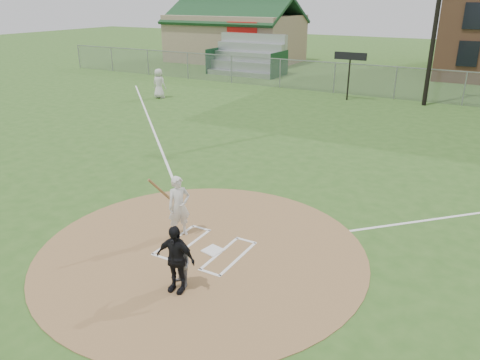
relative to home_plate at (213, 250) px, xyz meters
The scene contains 13 objects.
ground 0.29m from the home_plate, 148.50° to the right, with size 140.00×140.00×0.00m, color #30581E.
dirt_circle 0.29m from the home_plate, 148.50° to the right, with size 8.40×8.40×0.02m, color #987248.
home_plate is the anchor object (origin of this frame).
foul_line_third 12.80m from the home_plate, 136.24° to the left, with size 0.10×24.00×0.01m, color white.
catcher 1.76m from the home_plate, 82.90° to the right, with size 0.55×0.43×1.13m, color slate.
umpire 1.99m from the home_plate, 83.33° to the right, with size 0.93×0.39×1.58m, color black.
ondeck_player 19.96m from the home_plate, 132.34° to the left, with size 0.90×0.59×1.85m, color silver.
batters_boxes 0.24m from the home_plate, behind, with size 2.08×1.88×0.01m.
batter_at_plate 1.55m from the home_plate, 166.09° to the left, with size 0.82×1.05×1.78m.
outfield_fence 21.87m from the home_plate, 90.64° to the left, with size 56.08×0.08×2.03m.
bleachers 29.27m from the home_plate, 116.95° to the left, with size 6.08×3.20×3.20m.
clubhouse 37.64m from the home_plate, 119.04° to the left, with size 12.20×8.71×6.23m.
scoreboard_sign 20.37m from the home_plate, 97.79° to the left, with size 2.00×0.10×2.93m.
Camera 1 is at (6.00, -8.66, 6.13)m, focal length 35.00 mm.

